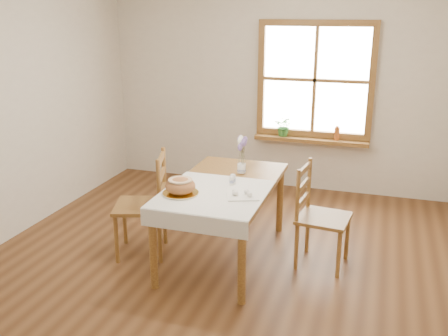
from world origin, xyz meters
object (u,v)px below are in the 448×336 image
Objects in this scene: chair_right at (324,217)px; chair_left at (140,204)px; dining_table at (224,192)px; flower_vase at (241,169)px; bread_plate at (181,193)px.

chair_left is at bearing 106.47° from chair_right.
dining_table is at bearing 104.02° from chair_right.
flower_vase is at bearing 103.00° from chair_left.
chair_left is at bearing 156.30° from bread_plate.
chair_left is at bearing -149.22° from flower_vase.
bread_plate is at bearing 120.65° from chair_right.
chair_right is at bearing -13.46° from flower_vase.
dining_table is 17.03× the size of flower_vase.
dining_table is 1.57× the size of chair_left.
bread_plate is (-1.19, -0.54, 0.28)m from chair_right.
dining_table is 1.65× the size of chair_right.
chair_left is 1.74m from chair_right.
chair_left is 1.06× the size of chair_right.
chair_left is 3.33× the size of bread_plate.
flower_vase reaches higher than dining_table.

